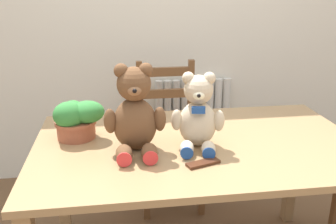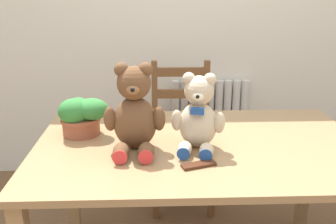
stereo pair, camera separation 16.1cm
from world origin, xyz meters
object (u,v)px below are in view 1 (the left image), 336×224
Objects in this scene: teddy_bear_left at (135,114)px; teddy_bear_right at (198,116)px; potted_plant at (77,119)px; wooden_chair_behind at (169,137)px; chocolate_bar at (203,163)px.

teddy_bear_right is (0.27, 0.00, -0.02)m from teddy_bear_left.
teddy_bear_right is at bearing -17.33° from potted_plant.
chocolate_bar is (-0.01, -1.02, 0.32)m from wooden_chair_behind.
teddy_bear_right is 0.56m from potted_plant.
wooden_chair_behind reaches higher than potted_plant.
teddy_bear_right is 0.23m from chocolate_bar.
potted_plant is at bearing 52.03° from wooden_chair_behind.
potted_plant is (-0.53, 0.17, -0.05)m from teddy_bear_right.
potted_plant is (-0.53, -0.67, 0.41)m from wooden_chair_behind.
potted_plant is at bearing -6.13° from teddy_bear_right.
chocolate_bar is (-0.01, -0.18, -0.14)m from teddy_bear_right.
teddy_bear_left is 0.27m from teddy_bear_right.
teddy_bear_left reaches higher than chocolate_bar.
wooden_chair_behind is 0.96m from teddy_bear_right.
chocolate_bar is at bearing 96.56° from teddy_bear_right.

